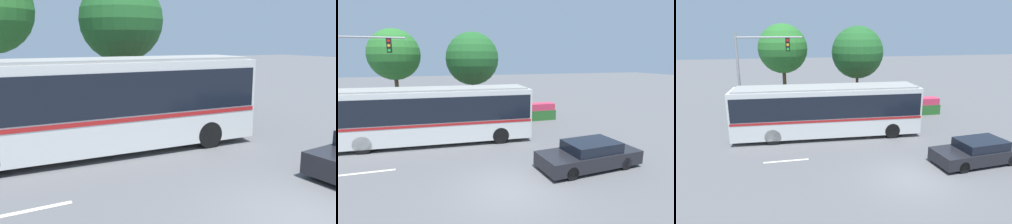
{
  "view_description": "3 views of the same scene",
  "coord_description": "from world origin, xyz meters",
  "views": [
    {
      "loc": [
        -6.33,
        -5.26,
        3.96
      ],
      "look_at": [
        -0.73,
        5.3,
        1.58
      ],
      "focal_mm": 38.6,
      "sensor_mm": 36.0,
      "label": 1
    },
    {
      "loc": [
        -2.66,
        -8.82,
        5.07
      ],
      "look_at": [
        1.64,
        6.08,
        1.81
      ],
      "focal_mm": 27.36,
      "sensor_mm": 36.0,
      "label": 2
    },
    {
      "loc": [
        -5.68,
        -11.81,
        6.72
      ],
      "look_at": [
        -1.95,
        6.09,
        1.79
      ],
      "focal_mm": 31.72,
      "sensor_mm": 36.0,
      "label": 3
    }
  ],
  "objects": [
    {
      "name": "ground_plane",
      "position": [
        0.0,
        0.0,
        0.0
      ],
      "size": [
        140.0,
        140.0,
        0.0
      ],
      "primitive_type": "plane",
      "color": "#5B5B5E"
    },
    {
      "name": "city_bus",
      "position": [
        -2.89,
        6.86,
        1.9
      ],
      "size": [
        12.21,
        3.07,
        3.35
      ],
      "rotation": [
        0.0,
        0.0,
        -0.05
      ],
      "color": "silver",
      "rests_on": "ground"
    },
    {
      "name": "sedan_foreground",
      "position": [
        4.26,
        1.03,
        0.61
      ],
      "size": [
        4.97,
        2.28,
        1.27
      ],
      "rotation": [
        0.0,
        0.0,
        3.23
      ],
      "color": "black",
      "rests_on": "ground"
    },
    {
      "name": "traffic_light_pole",
      "position": [
        -7.62,
        9.75,
        4.37
      ],
      "size": [
        4.56,
        0.24,
        6.7
      ],
      "color": "gray",
      "rests_on": "ground"
    },
    {
      "name": "flowering_hedge",
      "position": [
        2.38,
        10.66,
        0.68
      ],
      "size": [
        9.59,
        1.0,
        1.38
      ],
      "color": "#286028",
      "rests_on": "ground"
    },
    {
      "name": "street_tree_left",
      "position": [
        -5.53,
        14.36,
        5.35
      ],
      "size": [
        4.16,
        4.16,
        7.45
      ],
      "color": "brown",
      "rests_on": "ground"
    },
    {
      "name": "street_tree_centre",
      "position": [
        0.74,
        13.36,
        5.02
      ],
      "size": [
        4.46,
        4.46,
        7.26
      ],
      "color": "brown",
      "rests_on": "ground"
    },
    {
      "name": "lane_stripe_near",
      "position": [
        6.23,
        2.92,
        0.01
      ],
      "size": [
        2.4,
        0.16,
        0.01
      ],
      "primitive_type": "cube",
      "color": "silver",
      "rests_on": "ground"
    },
    {
      "name": "lane_stripe_mid",
      "position": [
        -5.72,
        3.26,
        0.01
      ],
      "size": [
        2.4,
        0.16,
        0.01
      ],
      "primitive_type": "cube",
      "color": "silver",
      "rests_on": "ground"
    }
  ]
}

